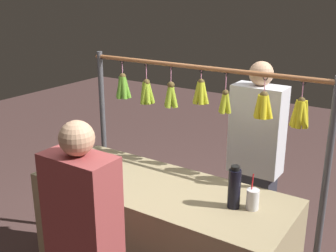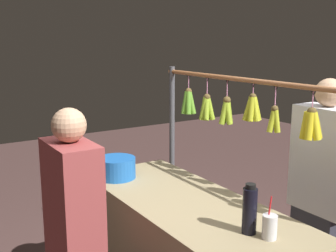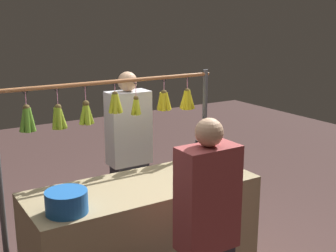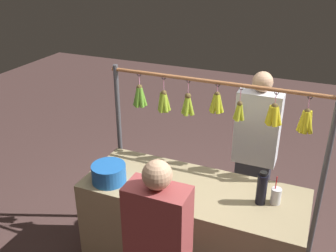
{
  "view_description": "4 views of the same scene",
  "coord_description": "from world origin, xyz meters",
  "px_view_note": "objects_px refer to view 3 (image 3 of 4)",
  "views": [
    {
      "loc": [
        -1.4,
        2.04,
        2.14
      ],
      "look_at": [
        -0.06,
        0.0,
        1.34
      ],
      "focal_mm": 44.65,
      "sensor_mm": 36.0,
      "label": 1
    },
    {
      "loc": [
        -1.98,
        1.43,
        1.89
      ],
      "look_at": [
        0.23,
        0.0,
        1.35
      ],
      "focal_mm": 45.35,
      "sensor_mm": 36.0,
      "label": 2
    },
    {
      "loc": [
        1.49,
        2.75,
        2.15
      ],
      "look_at": [
        -0.22,
        0.0,
        1.34
      ],
      "focal_mm": 47.68,
      "sensor_mm": 36.0,
      "label": 3
    },
    {
      "loc": [
        -0.79,
        2.35,
        2.61
      ],
      "look_at": [
        0.21,
        0.0,
        1.41
      ],
      "focal_mm": 40.79,
      "sensor_mm": 36.0,
      "label": 4
    }
  ],
  "objects_px": {
    "drink_cup": "(205,161)",
    "blue_bucket": "(67,202)",
    "vendor_person": "(129,160)",
    "customer_person": "(207,242)",
    "water_bottle": "(198,157)"
  },
  "relations": [
    {
      "from": "drink_cup",
      "to": "blue_bucket",
      "type": "bearing_deg",
      "value": 10.07
    },
    {
      "from": "vendor_person",
      "to": "customer_person",
      "type": "relative_size",
      "value": 1.05
    },
    {
      "from": "blue_bucket",
      "to": "drink_cup",
      "type": "distance_m",
      "value": 1.28
    },
    {
      "from": "water_bottle",
      "to": "vendor_person",
      "type": "xyz_separation_m",
      "value": [
        0.2,
        -0.83,
        -0.23
      ]
    },
    {
      "from": "blue_bucket",
      "to": "vendor_person",
      "type": "relative_size",
      "value": 0.16
    },
    {
      "from": "water_bottle",
      "to": "drink_cup",
      "type": "relative_size",
      "value": 1.22
    },
    {
      "from": "blue_bucket",
      "to": "vendor_person",
      "type": "distance_m",
      "value": 1.41
    },
    {
      "from": "customer_person",
      "to": "vendor_person",
      "type": "bearing_deg",
      "value": -99.84
    },
    {
      "from": "drink_cup",
      "to": "customer_person",
      "type": "height_order",
      "value": "customer_person"
    },
    {
      "from": "vendor_person",
      "to": "customer_person",
      "type": "height_order",
      "value": "vendor_person"
    },
    {
      "from": "drink_cup",
      "to": "customer_person",
      "type": "distance_m",
      "value": 1.0
    },
    {
      "from": "drink_cup",
      "to": "vendor_person",
      "type": "height_order",
      "value": "vendor_person"
    },
    {
      "from": "water_bottle",
      "to": "vendor_person",
      "type": "bearing_deg",
      "value": -76.62
    },
    {
      "from": "water_bottle",
      "to": "blue_bucket",
      "type": "distance_m",
      "value": 1.18
    },
    {
      "from": "blue_bucket",
      "to": "customer_person",
      "type": "bearing_deg",
      "value": 140.11
    }
  ]
}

